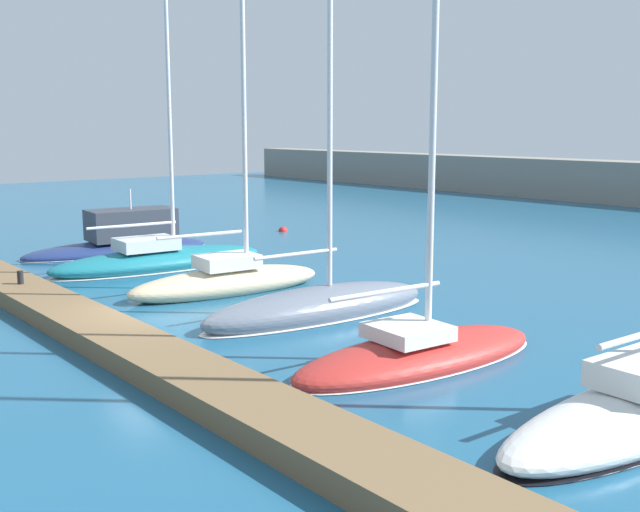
% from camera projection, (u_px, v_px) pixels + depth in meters
% --- Properties ---
extents(ground_plane, '(120.00, 120.00, 0.00)m').
position_uv_depth(ground_plane, '(151.00, 327.00, 21.78)').
color(ground_plane, '#1E567A').
extents(dock_pier, '(30.42, 1.79, 0.52)m').
position_uv_depth(dock_pier, '(94.00, 328.00, 20.67)').
color(dock_pier, brown).
rests_on(dock_pier, ground_plane).
extents(motorboat_navy_nearest, '(3.46, 8.81, 3.22)m').
position_uv_depth(motorboat_navy_nearest, '(123.00, 242.00, 34.62)').
color(motorboat_navy_nearest, navy).
rests_on(motorboat_navy_nearest, ground_plane).
extents(sailboat_teal_second, '(3.25, 9.29, 14.70)m').
position_uv_depth(sailboat_teal_second, '(159.00, 259.00, 30.79)').
color(sailboat_teal_second, '#19707F').
rests_on(sailboat_teal_second, ground_plane).
extents(sailboat_sand_third, '(2.60, 7.36, 14.89)m').
position_uv_depth(sailboat_sand_third, '(228.00, 277.00, 26.28)').
color(sailboat_sand_third, beige).
rests_on(sailboat_sand_third, ground_plane).
extents(sailboat_slate_fourth, '(2.52, 8.12, 13.25)m').
position_uv_depth(sailboat_slate_fourth, '(319.00, 305.00, 22.92)').
color(sailboat_slate_fourth, slate).
rests_on(sailboat_slate_fourth, ground_plane).
extents(sailboat_red_fifth, '(2.98, 7.52, 13.56)m').
position_uv_depth(sailboat_red_fifth, '(419.00, 352.00, 18.44)').
color(sailboat_red_fifth, '#B72D28').
rests_on(sailboat_red_fifth, ground_plane).
extents(mooring_buoy_red, '(0.51, 0.51, 0.51)m').
position_uv_depth(mooring_buoy_red, '(283.00, 231.00, 41.71)').
color(mooring_buoy_red, red).
rests_on(mooring_buoy_red, ground_plane).
extents(dock_bollard, '(0.20, 0.20, 0.44)m').
position_uv_depth(dock_bollard, '(20.00, 277.00, 25.14)').
color(dock_bollard, black).
rests_on(dock_bollard, dock_pier).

